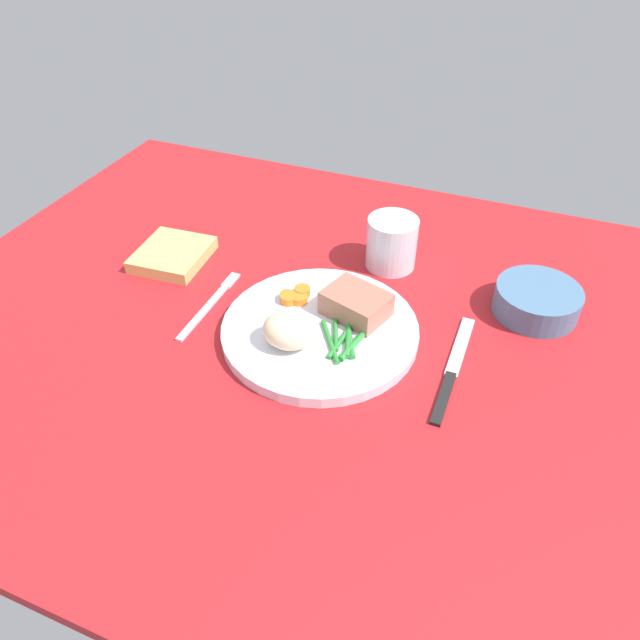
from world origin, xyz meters
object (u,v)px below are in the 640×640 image
(fork, at_px, (209,305))
(knife, at_px, (452,370))
(dinner_plate, at_px, (320,330))
(water_glass, at_px, (391,246))
(meat_portion, at_px, (356,304))
(salad_bowl, at_px, (537,299))
(napkin, at_px, (173,255))

(fork, relative_size, knife, 0.81)
(dinner_plate, distance_m, water_glass, 0.20)
(meat_portion, xyz_separation_m, salad_bowl, (0.23, 0.12, -0.01))
(fork, bearing_deg, salad_bowl, 17.12)
(dinner_plate, xyz_separation_m, napkin, (-0.29, 0.08, 0.00))
(meat_portion, height_order, napkin, meat_portion)
(meat_portion, distance_m, salad_bowl, 0.26)
(knife, relative_size, napkin, 1.80)
(fork, distance_m, knife, 0.36)
(knife, xyz_separation_m, salad_bowl, (0.08, 0.16, 0.02))
(meat_portion, bearing_deg, dinner_plate, -130.60)
(dinner_plate, relative_size, fork, 1.61)
(fork, relative_size, salad_bowl, 1.39)
(dinner_plate, xyz_separation_m, water_glass, (0.04, 0.20, 0.03))
(dinner_plate, xyz_separation_m, meat_portion, (0.04, 0.04, 0.03))
(dinner_plate, distance_m, knife, 0.18)
(fork, bearing_deg, water_glass, 40.02)
(napkin, bearing_deg, fork, -36.28)
(napkin, bearing_deg, knife, -10.08)
(dinner_plate, xyz_separation_m, fork, (-0.17, -0.00, -0.01))
(fork, bearing_deg, dinner_plate, -2.37)
(water_glass, bearing_deg, fork, -136.75)
(dinner_plate, bearing_deg, meat_portion, 49.40)
(knife, xyz_separation_m, water_glass, (-0.14, 0.20, 0.03))
(dinner_plate, height_order, water_glass, water_glass)
(knife, relative_size, water_glass, 2.54)
(meat_portion, relative_size, water_glass, 1.05)
(dinner_plate, height_order, fork, dinner_plate)
(dinner_plate, height_order, meat_portion, meat_portion)
(water_glass, xyz_separation_m, napkin, (-0.33, -0.12, -0.02))
(dinner_plate, distance_m, salad_bowl, 0.31)
(dinner_plate, distance_m, fork, 0.17)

